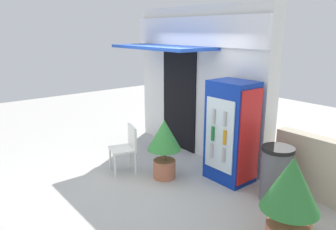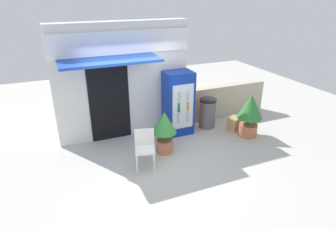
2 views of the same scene
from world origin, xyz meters
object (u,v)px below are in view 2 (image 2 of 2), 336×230
Objects in this scene: drink_cooler at (179,103)px; cardboard_box at (234,123)px; trash_bin at (207,113)px; plastic_chair at (145,146)px; potted_plant_near_shop at (164,128)px; potted_plant_curbside at (250,111)px.

cardboard_box is (1.55, -0.46, -0.69)m from drink_cooler.
cardboard_box is (0.64, -0.45, -0.25)m from trash_bin.
cardboard_box is at bearing -16.40° from drink_cooler.
drink_cooler is at bearing 163.60° from cardboard_box.
plastic_chair is 0.75m from potted_plant_near_shop.
trash_bin is (2.30, 1.22, -0.07)m from plastic_chair.
potted_plant_near_shop is 0.90× the size of potted_plant_curbside.
cardboard_box is (2.32, 0.39, -0.48)m from potted_plant_near_shop.
drink_cooler is 1.89m from plastic_chair.
drink_cooler reaches higher than cardboard_box.
plastic_chair is 3.06m from cardboard_box.
potted_plant_curbside is (1.67, -0.92, -0.16)m from drink_cooler.
plastic_chair reaches higher than trash_bin.
potted_plant_near_shop is (0.62, 0.38, 0.15)m from plastic_chair.
drink_cooler is 1.92m from potted_plant_curbside.
drink_cooler reaches higher than plastic_chair.
potted_plant_curbside reaches higher than potted_plant_near_shop.
drink_cooler is 1.64× the size of potted_plant_near_shop.
trash_bin is (1.68, 0.84, -0.23)m from potted_plant_near_shop.
potted_plant_curbside is (2.43, -0.07, 0.05)m from potted_plant_near_shop.
drink_cooler is 4.76× the size of cardboard_box.
trash_bin reaches higher than cardboard_box.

